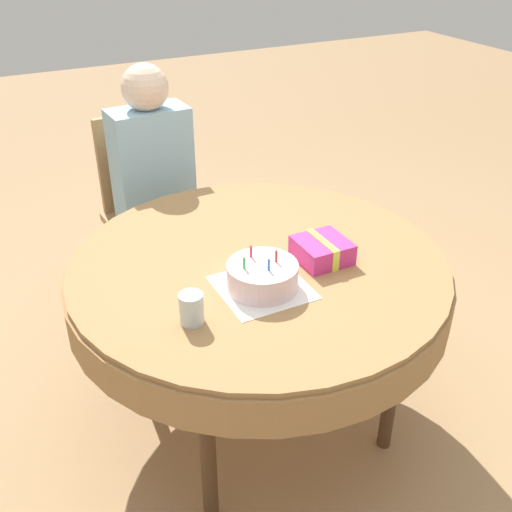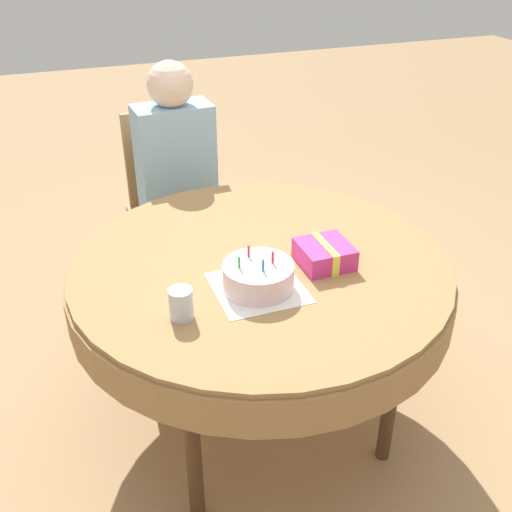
% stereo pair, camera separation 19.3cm
% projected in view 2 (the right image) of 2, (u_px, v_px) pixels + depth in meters
% --- Properties ---
extents(ground_plane, '(12.00, 12.00, 0.00)m').
position_uv_depth(ground_plane, '(260.00, 414.00, 2.37)').
color(ground_plane, '#A37F56').
extents(dining_table, '(1.29, 1.29, 0.71)m').
position_uv_depth(dining_table, '(260.00, 281.00, 2.04)').
color(dining_table, '#9E7547').
rests_on(dining_table, ground_plane).
extents(chair, '(0.44, 0.44, 0.92)m').
position_uv_depth(chair, '(175.00, 202.00, 2.87)').
color(chair, '#A37A4C').
rests_on(chair, ground_plane).
extents(person, '(0.35, 0.29, 1.18)m').
position_uv_depth(person, '(178.00, 169.00, 2.68)').
color(person, beige).
rests_on(person, ground_plane).
extents(napkin, '(0.27, 0.27, 0.00)m').
position_uv_depth(napkin, '(258.00, 288.00, 1.86)').
color(napkin, white).
rests_on(napkin, dining_table).
extents(birthday_cake, '(0.22, 0.22, 0.12)m').
position_uv_depth(birthday_cake, '(258.00, 276.00, 1.84)').
color(birthday_cake, silver).
rests_on(birthday_cake, dining_table).
extents(drinking_glass, '(0.07, 0.07, 0.09)m').
position_uv_depth(drinking_glass, '(181.00, 304.00, 1.71)').
color(drinking_glass, silver).
rests_on(drinking_glass, dining_table).
extents(gift_box, '(0.17, 0.17, 0.08)m').
position_uv_depth(gift_box, '(324.00, 254.00, 1.97)').
color(gift_box, '#D13384').
rests_on(gift_box, dining_table).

